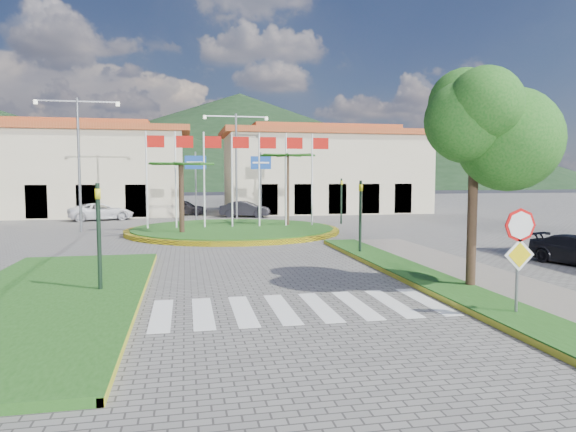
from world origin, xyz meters
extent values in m
plane|color=#625F5D|center=(0.00, 0.00, 0.00)|extent=(160.00, 160.00, 0.00)
cube|color=gray|center=(6.00, 2.00, 0.07)|extent=(4.00, 28.00, 0.15)
cube|color=#1C4B15|center=(4.80, 2.00, 0.09)|extent=(1.60, 28.00, 0.18)
cube|color=#1C4B15|center=(-6.50, 6.00, 0.09)|extent=(5.00, 14.00, 0.18)
cube|color=silver|center=(0.00, 4.00, 0.01)|extent=(8.00, 3.00, 0.01)
cylinder|color=yellow|center=(0.00, 22.00, 0.12)|extent=(12.70, 12.70, 0.24)
cylinder|color=#1C4B15|center=(0.00, 22.00, 0.15)|extent=(12.00, 12.00, 0.30)
cylinder|color=black|center=(-3.00, 20.00, 2.02)|extent=(0.28, 0.28, 4.05)
cylinder|color=black|center=(3.50, 23.00, 2.34)|extent=(0.28, 0.28, 4.68)
cylinder|color=silver|center=(-5.00, 22.50, 3.00)|extent=(0.10, 0.10, 6.00)
cube|color=#B6100B|center=(-4.45, 22.50, 5.40)|extent=(1.00, 0.03, 0.70)
cylinder|color=silver|center=(-3.33, 22.50, 3.00)|extent=(0.10, 0.10, 6.00)
cube|color=#B6100B|center=(-2.78, 22.50, 5.40)|extent=(1.00, 0.03, 0.70)
cylinder|color=silver|center=(-1.67, 22.50, 3.00)|extent=(0.10, 0.10, 6.00)
cube|color=#B6100B|center=(-1.12, 22.50, 5.40)|extent=(1.00, 0.03, 0.70)
cylinder|color=silver|center=(0.00, 22.50, 3.00)|extent=(0.10, 0.10, 6.00)
cube|color=#B6100B|center=(0.55, 22.50, 5.40)|extent=(1.00, 0.03, 0.70)
cylinder|color=silver|center=(1.67, 22.50, 3.00)|extent=(0.10, 0.10, 6.00)
cube|color=#B6100B|center=(2.22, 22.50, 5.40)|extent=(1.00, 0.03, 0.70)
cylinder|color=silver|center=(3.33, 22.50, 3.00)|extent=(0.10, 0.10, 6.00)
cube|color=#B6100B|center=(3.88, 22.50, 5.40)|extent=(1.00, 0.03, 0.70)
cylinder|color=silver|center=(5.00, 22.50, 3.00)|extent=(0.10, 0.10, 6.00)
cube|color=#B6100B|center=(5.55, 22.50, 5.40)|extent=(1.00, 0.03, 0.70)
cylinder|color=slate|center=(4.90, 2.00, 1.25)|extent=(0.07, 0.07, 2.50)
cylinder|color=red|center=(4.90, 1.95, 2.25)|extent=(0.80, 0.03, 0.80)
cube|color=yellow|center=(4.90, 1.94, 1.55)|extent=(0.78, 0.03, 0.78)
cylinder|color=black|center=(5.50, 5.00, 2.20)|extent=(0.28, 0.28, 4.40)
ellipsoid|color=#154F15|center=(5.50, 5.00, 5.20)|extent=(3.60, 3.60, 3.20)
cylinder|color=black|center=(-5.20, 6.50, 1.60)|extent=(0.12, 0.12, 3.20)
imported|color=yellow|center=(-5.20, 6.50, 2.60)|extent=(0.15, 0.18, 0.90)
cylinder|color=black|center=(4.50, 12.00, 1.60)|extent=(0.12, 0.12, 3.20)
imported|color=yellow|center=(4.50, 12.00, 2.60)|extent=(0.15, 0.18, 0.90)
cylinder|color=black|center=(8.00, 26.00, 1.60)|extent=(0.12, 0.12, 3.20)
imported|color=yellow|center=(8.00, 26.00, 2.60)|extent=(0.18, 0.15, 0.90)
cylinder|color=slate|center=(-2.00, 31.00, 2.60)|extent=(0.12, 0.12, 5.20)
cube|color=navy|center=(-2.00, 30.94, 4.40)|extent=(1.60, 0.05, 1.00)
cylinder|color=slate|center=(3.00, 31.00, 2.60)|extent=(0.12, 0.12, 5.20)
cube|color=navy|center=(3.00, 30.94, 4.40)|extent=(1.60, 0.05, 1.00)
cylinder|color=slate|center=(1.00, 30.00, 4.00)|extent=(0.16, 0.16, 8.00)
cube|color=slate|center=(-0.20, 30.00, 7.80)|extent=(2.40, 0.08, 0.08)
cube|color=slate|center=(2.20, 30.00, 7.80)|extent=(2.40, 0.08, 0.08)
cylinder|color=slate|center=(-9.00, 24.00, 4.00)|extent=(0.16, 0.16, 8.00)
cube|color=slate|center=(-10.20, 24.00, 7.80)|extent=(2.40, 0.08, 0.08)
cube|color=slate|center=(-7.80, 24.00, 7.80)|extent=(2.40, 0.08, 0.08)
cube|color=beige|center=(-14.00, 38.00, 3.50)|extent=(22.00, 9.00, 7.00)
cube|color=#AC4821|center=(-14.00, 38.00, 7.25)|extent=(23.32, 9.54, 0.50)
cube|color=#AC4821|center=(-14.00, 38.00, 7.75)|extent=(16.50, 4.95, 0.60)
cube|color=beige|center=(10.00, 38.00, 3.50)|extent=(18.00, 9.00, 7.00)
cube|color=#AC4821|center=(10.00, 38.00, 7.25)|extent=(19.08, 9.54, 0.50)
cube|color=#AC4821|center=(10.00, 38.00, 7.75)|extent=(13.50, 4.95, 0.60)
cone|color=black|center=(15.00, 160.00, 15.00)|extent=(180.00, 180.00, 30.00)
cone|color=black|center=(70.00, 135.00, 9.00)|extent=(120.00, 120.00, 18.00)
cone|color=black|center=(-10.00, 130.00, 8.00)|extent=(110.00, 110.00, 16.00)
imported|color=white|center=(-9.12, 32.36, 0.66)|extent=(5.19, 3.57, 1.32)
imported|color=black|center=(-2.98, 36.20, 0.67)|extent=(4.22, 2.51, 1.35)
imported|color=black|center=(2.00, 33.04, 0.66)|extent=(4.26, 2.52, 1.33)
camera|label=1|loc=(-2.77, -8.69, 3.41)|focal=32.00mm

